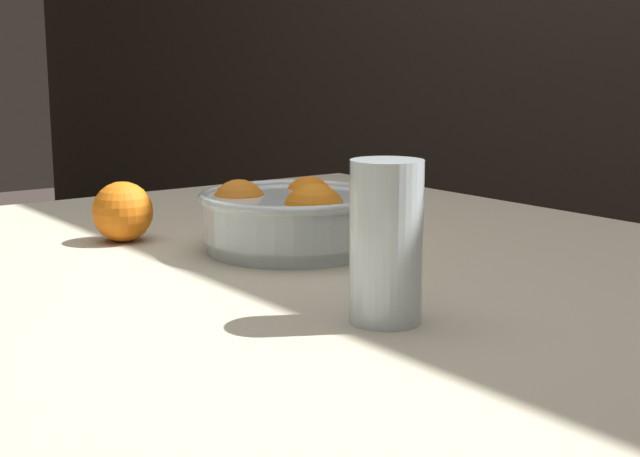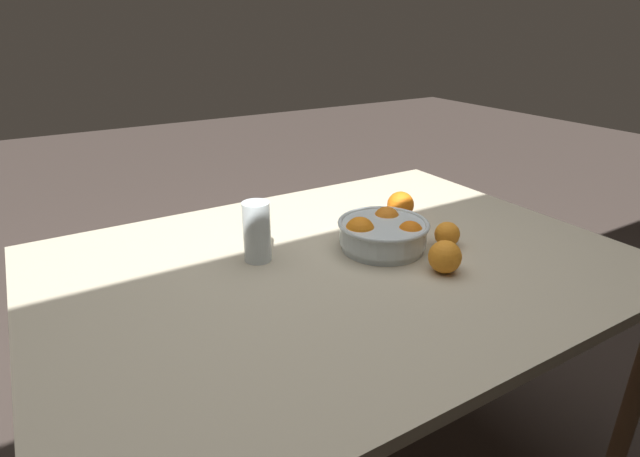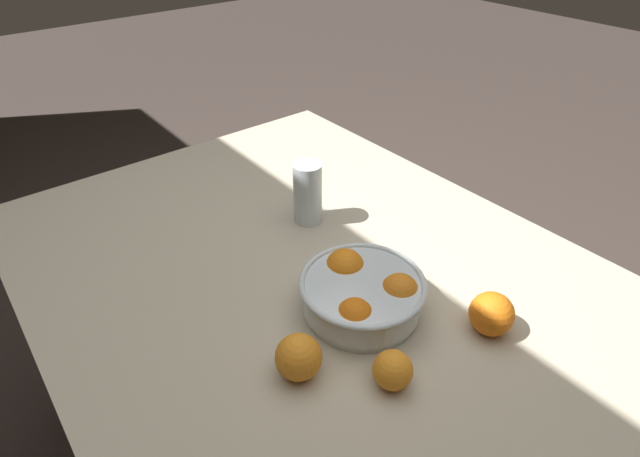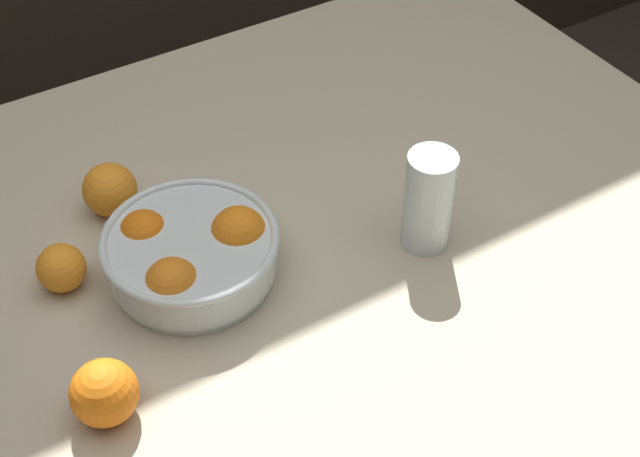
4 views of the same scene
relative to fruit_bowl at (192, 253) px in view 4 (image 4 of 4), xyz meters
name	(u,v)px [view 4 (image 4 of 4)]	position (x,y,z in m)	size (l,w,h in m)	color
dining_table	(284,269)	(0.14, 0.00, -0.11)	(1.48, 1.08, 0.76)	#B7AD93
fruit_bowl	(192,253)	(0.00, 0.00, 0.00)	(0.25, 0.25, 0.10)	silver
juice_glass	(428,204)	(0.32, -0.11, 0.03)	(0.07, 0.07, 0.16)	#F4A314
orange_loose_near_bowl	(104,393)	(-0.19, -0.15, 0.00)	(0.08, 0.08, 0.08)	orange
orange_loose_front	(110,190)	(-0.05, 0.19, 0.00)	(0.08, 0.08, 0.08)	orange
orange_loose_aside	(61,268)	(-0.16, 0.08, -0.01)	(0.07, 0.07, 0.07)	orange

